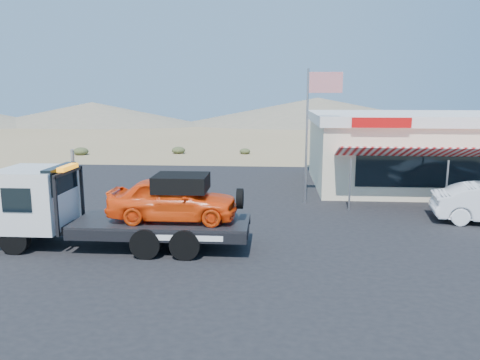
% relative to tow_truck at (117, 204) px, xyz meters
% --- Properties ---
extents(ground, '(120.00, 120.00, 0.00)m').
position_rel_tow_truck_xyz_m(ground, '(1.80, 2.15, -1.44)').
color(ground, '#8F7A51').
rests_on(ground, ground).
extents(asphalt_lot, '(32.00, 24.00, 0.02)m').
position_rel_tow_truck_xyz_m(asphalt_lot, '(3.80, 5.15, -1.43)').
color(asphalt_lot, black).
rests_on(asphalt_lot, ground).
extents(tow_truck, '(8.01, 2.37, 2.68)m').
position_rel_tow_truck_xyz_m(tow_truck, '(0.00, 0.00, 0.00)').
color(tow_truck, black).
rests_on(tow_truck, asphalt_lot).
extents(jerky_store, '(10.40, 9.97, 3.90)m').
position_rel_tow_truck_xyz_m(jerky_store, '(12.30, 11.12, 0.55)').
color(jerky_store, beige).
rests_on(jerky_store, asphalt_lot).
extents(flagpole, '(1.55, 0.10, 6.00)m').
position_rel_tow_truck_xyz_m(flagpole, '(6.73, 6.65, 2.32)').
color(flagpole, '#99999E').
rests_on(flagpole, asphalt_lot).
extents(distant_hills, '(126.00, 48.00, 4.20)m').
position_rel_tow_truck_xyz_m(distant_hills, '(-7.97, 57.29, 0.44)').
color(distant_hills, '#726B59').
rests_on(distant_hills, ground).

